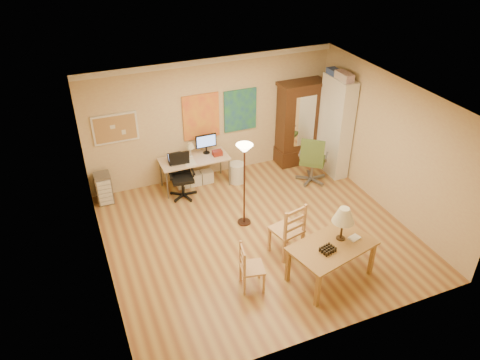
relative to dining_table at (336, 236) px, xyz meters
name	(u,v)px	position (x,y,z in m)	size (l,w,h in m)	color
floor	(258,235)	(-0.71, 1.44, -0.81)	(5.50, 5.50, 0.00)	brown
crown_molding	(211,60)	(-0.71, 3.90, 1.83)	(5.50, 0.08, 0.12)	white
corkboard	(115,128)	(-2.76, 3.91, 0.69)	(0.90, 0.04, 0.62)	tan
art_panel_left	(201,117)	(-0.96, 3.91, 0.64)	(0.80, 0.04, 1.00)	yellow
art_panel_right	(240,110)	(-0.06, 3.91, 0.64)	(0.75, 0.04, 0.95)	#225588
dining_table	(336,236)	(0.00, 0.00, 0.00)	(1.52, 1.12, 1.29)	brown
ladder_chair_back	(288,231)	(-0.45, 0.78, -0.32)	(0.59, 0.57, 1.06)	#AE834F
ladder_chair_left	(250,268)	(-1.39, 0.26, -0.42)	(0.44, 0.45, 0.84)	#AE834F
torchiere_lamp	(244,161)	(-0.81, 1.90, 0.56)	(0.31, 0.31, 1.72)	#3C2018
computer_desk	(196,168)	(-1.24, 3.60, -0.40)	(1.48, 0.65, 1.12)	tan
office_chair_black	(182,185)	(-1.64, 3.28, -0.56)	(0.59, 0.59, 0.96)	black
office_chair_green	(312,170)	(1.16, 2.74, -0.51)	(0.72, 0.72, 1.13)	slate
drawer_cart	(104,188)	(-3.20, 3.68, -0.50)	(0.32, 0.38, 0.64)	slate
armoire	(299,128)	(1.32, 3.68, 0.05)	(1.08, 0.51, 1.98)	#351A0E
bookshelf	(335,127)	(1.84, 3.01, 0.30)	(0.34, 0.89, 2.23)	white
wastebin	(237,173)	(-0.37, 3.37, -0.59)	(0.36, 0.36, 0.45)	silver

